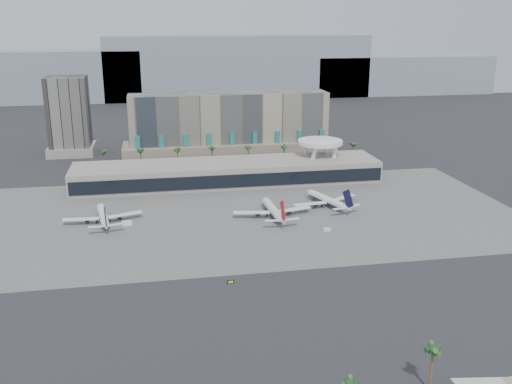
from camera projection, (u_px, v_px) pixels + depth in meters
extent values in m
plane|color=#232326|center=(266.00, 261.00, 217.16)|extent=(900.00, 900.00, 0.00)
cube|color=#5B5B59|center=(243.00, 214.00, 268.90)|extent=(260.00, 130.00, 0.06)
cube|color=gray|center=(20.00, 77.00, 620.44)|extent=(260.00, 60.00, 55.00)
cube|color=gray|center=(238.00, 67.00, 659.36)|extent=(300.00, 60.00, 70.00)
cube|color=gray|center=(399.00, 75.00, 697.29)|extent=(220.00, 60.00, 45.00)
cube|color=#9E937A|center=(229.00, 125.00, 377.37)|extent=(130.00, 22.00, 42.00)
cube|color=tan|center=(230.00, 149.00, 380.17)|extent=(140.00, 30.00, 10.00)
cube|color=#227670|center=(138.00, 150.00, 359.31)|extent=(3.00, 2.00, 18.00)
cube|color=#227670|center=(162.00, 149.00, 361.88)|extent=(3.00, 2.00, 18.00)
cube|color=#227670|center=(186.00, 148.00, 364.45)|extent=(3.00, 2.00, 18.00)
cube|color=#227670|center=(209.00, 147.00, 367.02)|extent=(3.00, 2.00, 18.00)
cube|color=#227670|center=(232.00, 146.00, 369.59)|extent=(3.00, 2.00, 18.00)
cube|color=#227670|center=(255.00, 146.00, 372.16)|extent=(3.00, 2.00, 18.00)
cube|color=#227670|center=(277.00, 145.00, 374.73)|extent=(3.00, 2.00, 18.00)
cube|color=#227670|center=(299.00, 144.00, 377.30)|extent=(3.00, 2.00, 18.00)
cube|color=#227670|center=(321.00, 143.00, 379.87)|extent=(3.00, 2.00, 18.00)
cube|color=black|center=(69.00, 116.00, 381.43)|extent=(26.00, 26.00, 52.00)
cube|color=#AEA799|center=(72.00, 149.00, 388.16)|extent=(30.00, 30.00, 6.00)
cube|color=#AEA799|center=(228.00, 172.00, 318.89)|extent=(170.00, 32.00, 12.00)
cube|color=black|center=(232.00, 181.00, 303.80)|extent=(168.00, 0.60, 7.00)
cube|color=black|center=(228.00, 160.00, 316.77)|extent=(170.00, 12.00, 2.50)
cylinder|color=white|center=(327.00, 154.00, 339.57)|extent=(6.98, 6.99, 21.89)
cylinder|color=white|center=(306.00, 155.00, 337.39)|extent=(6.98, 6.99, 21.89)
cylinder|color=white|center=(312.00, 160.00, 325.42)|extent=(6.98, 6.99, 21.89)
cylinder|color=white|center=(333.00, 159.00, 327.60)|extent=(6.98, 6.99, 21.89)
cylinder|color=white|center=(320.00, 142.00, 329.86)|extent=(26.00, 26.00, 2.20)
cylinder|color=white|center=(320.00, 140.00, 329.48)|extent=(16.00, 16.00, 1.20)
cylinder|color=brown|center=(104.00, 163.00, 339.83)|extent=(0.70, 0.70, 12.00)
sphere|color=#1C471F|center=(103.00, 154.00, 338.16)|extent=(2.80, 2.80, 2.80)
cylinder|color=brown|center=(141.00, 161.00, 343.59)|extent=(0.70, 0.70, 12.00)
sphere|color=#1C471F|center=(141.00, 152.00, 341.93)|extent=(2.80, 2.80, 2.80)
cylinder|color=brown|center=(178.00, 160.00, 347.36)|extent=(0.70, 0.70, 12.00)
sphere|color=#1C471F|center=(178.00, 151.00, 345.70)|extent=(2.80, 2.80, 2.80)
cylinder|color=brown|center=(212.00, 158.00, 350.96)|extent=(0.70, 0.70, 12.00)
sphere|color=#1C471F|center=(212.00, 149.00, 349.29)|extent=(2.80, 2.80, 2.80)
cylinder|color=brown|center=(249.00, 157.00, 354.90)|extent=(0.70, 0.70, 12.00)
sphere|color=#1C471F|center=(249.00, 148.00, 353.24)|extent=(2.80, 2.80, 2.80)
cylinder|color=brown|center=(283.00, 155.00, 358.67)|extent=(0.70, 0.70, 12.00)
sphere|color=#1C471F|center=(283.00, 146.00, 357.00)|extent=(2.80, 2.80, 2.80)
cylinder|color=brown|center=(317.00, 154.00, 362.44)|extent=(0.70, 0.70, 12.00)
sphere|color=#1C471F|center=(317.00, 145.00, 360.77)|extent=(2.80, 2.80, 2.80)
cylinder|color=brown|center=(352.00, 152.00, 366.38)|extent=(0.70, 0.70, 12.00)
sphere|color=#1C471F|center=(352.00, 144.00, 364.71)|extent=(2.80, 2.80, 2.80)
cylinder|color=white|center=(103.00, 215.00, 258.53)|extent=(7.18, 24.38, 3.54)
cylinder|color=#131036|center=(103.00, 215.00, 258.57)|extent=(7.03, 23.89, 3.47)
cone|color=white|center=(100.00, 206.00, 271.03)|extent=(4.10, 4.47, 3.54)
cone|color=white|center=(106.00, 226.00, 244.36)|extent=(4.71, 8.40, 3.54)
cube|color=white|center=(81.00, 219.00, 254.84)|extent=(16.09, 4.42, 0.31)
cube|color=white|center=(125.00, 214.00, 260.93)|extent=(16.13, 8.95, 0.31)
cylinder|color=black|center=(87.00, 220.00, 256.33)|extent=(2.46, 3.79, 1.95)
cylinder|color=black|center=(119.00, 217.00, 260.76)|extent=(2.46, 3.79, 1.95)
cube|color=#131036|center=(105.00, 217.00, 241.82)|extent=(1.66, 8.00, 9.31)
cube|color=white|center=(96.00, 227.00, 242.19)|extent=(7.10, 2.04, 0.22)
cube|color=white|center=(116.00, 224.00, 244.68)|extent=(7.33, 3.90, 0.22)
cylinder|color=black|center=(102.00, 214.00, 267.76)|extent=(0.44, 0.44, 1.41)
cylinder|color=black|center=(97.00, 221.00, 257.57)|extent=(0.62, 0.62, 1.41)
cylinder|color=black|center=(110.00, 220.00, 259.34)|extent=(0.62, 0.62, 1.41)
cylinder|color=white|center=(272.00, 209.00, 266.11)|extent=(4.90, 25.53, 3.72)
cylinder|color=#131036|center=(272.00, 209.00, 266.15)|extent=(4.81, 25.02, 3.65)
cone|color=white|center=(265.00, 200.00, 279.67)|extent=(3.91, 4.36, 3.72)
cone|color=white|center=(282.00, 220.00, 250.73)|extent=(4.11, 8.54, 3.72)
cube|color=white|center=(252.00, 212.00, 263.20)|extent=(17.13, 6.39, 0.33)
cube|color=white|center=(294.00, 209.00, 267.61)|extent=(17.15, 7.84, 0.33)
cylinder|color=black|center=(257.00, 214.00, 264.51)|extent=(2.22, 3.81, 2.05)
cylinder|color=black|center=(288.00, 211.00, 267.71)|extent=(2.22, 3.81, 2.05)
cube|color=#A61215|center=(283.00, 211.00, 248.01)|extent=(0.86, 8.46, 9.80)
cube|color=white|center=(273.00, 221.00, 248.83)|extent=(7.60, 2.73, 0.23)
cube|color=white|center=(292.00, 219.00, 250.63)|extent=(7.70, 3.39, 0.23)
cylinder|color=black|center=(267.00, 208.00, 276.10)|extent=(0.47, 0.47, 1.49)
cylinder|color=black|center=(267.00, 215.00, 265.36)|extent=(0.65, 0.65, 1.49)
cylinder|color=black|center=(279.00, 214.00, 266.64)|extent=(0.65, 0.65, 1.49)
cylinder|color=white|center=(325.00, 199.00, 280.86)|extent=(11.67, 24.42, 3.61)
cylinder|color=#131036|center=(325.00, 199.00, 280.90)|extent=(11.44, 23.93, 3.54)
cone|color=white|center=(309.00, 192.00, 292.56)|extent=(4.77, 5.04, 3.61)
cone|color=white|center=(346.00, 208.00, 267.58)|extent=(6.13, 8.87, 3.61)
cube|color=white|center=(310.00, 204.00, 275.53)|extent=(16.59, 5.74, 0.32)
cube|color=white|center=(343.00, 198.00, 285.01)|extent=(15.74, 11.60, 0.32)
cylinder|color=black|center=(314.00, 205.00, 277.46)|extent=(3.08, 4.07, 1.99)
cylinder|color=black|center=(338.00, 200.00, 284.35)|extent=(3.08, 4.07, 1.99)
cube|color=#131036|center=(348.00, 199.00, 265.08)|extent=(3.18, 7.88, 9.51)
cube|color=white|center=(340.00, 209.00, 264.75)|extent=(7.48, 3.40, 0.23)
cube|color=white|center=(354.00, 206.00, 268.63)|extent=(7.32, 5.11, 0.23)
cylinder|color=black|center=(314.00, 199.00, 289.56)|extent=(0.45, 0.45, 1.45)
cylinder|color=black|center=(322.00, 205.00, 279.47)|extent=(0.63, 0.63, 1.45)
cylinder|color=black|center=(331.00, 204.00, 282.23)|extent=(0.63, 0.63, 1.45)
cube|color=white|center=(127.00, 223.00, 254.44)|extent=(4.25, 2.12, 2.07)
cube|color=silver|center=(327.00, 230.00, 247.31)|extent=(3.37, 2.57, 1.53)
cube|color=black|center=(231.00, 282.00, 199.12)|extent=(2.43, 0.78, 1.10)
cube|color=yellow|center=(231.00, 282.00, 198.94)|extent=(1.73, 0.39, 0.66)
cylinder|color=black|center=(228.00, 282.00, 199.04)|extent=(0.13, 0.13, 0.66)
cylinder|color=black|center=(233.00, 282.00, 199.34)|extent=(0.13, 0.13, 0.66)
cylinder|color=brown|center=(431.00, 370.00, 140.30)|extent=(0.70, 0.70, 11.77)
sphere|color=#1C471F|center=(433.00, 350.00, 138.67)|extent=(2.80, 2.80, 2.80)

